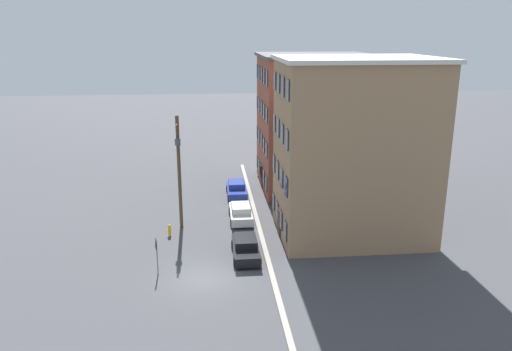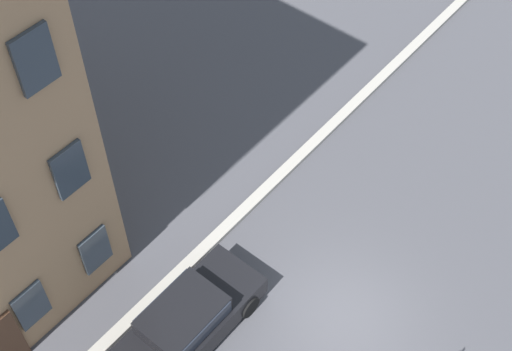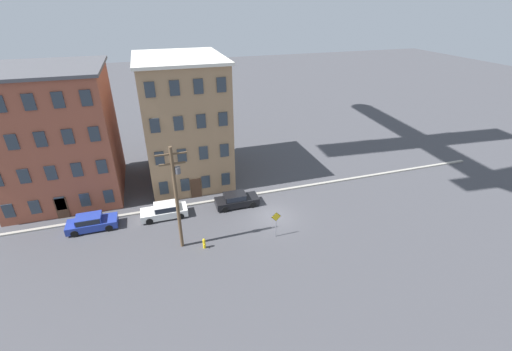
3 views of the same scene
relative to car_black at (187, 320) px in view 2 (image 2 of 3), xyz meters
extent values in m
plane|color=#424247|center=(3.02, -3.01, -0.75)|extent=(200.00, 200.00, 0.00)
cube|color=#9E998E|center=(3.02, 1.49, -0.67)|extent=(56.00, 0.36, 0.16)
cube|color=#2D3842|center=(-2.55, 2.93, 0.94)|extent=(0.90, 0.10, 1.40)
cube|color=#2D3842|center=(-0.37, 2.93, 0.94)|extent=(0.90, 0.10, 1.40)
cube|color=#2D3842|center=(-0.37, 2.93, 4.31)|extent=(0.90, 0.10, 1.40)
cube|color=#2D3842|center=(-0.37, 2.93, 7.68)|extent=(0.90, 0.10, 1.40)
cube|color=#472D1E|center=(-3.64, 2.93, 0.35)|extent=(1.10, 0.10, 2.20)
cube|color=black|center=(0.07, 0.00, -0.22)|extent=(4.40, 1.80, 0.70)
cube|color=black|center=(-0.13, 0.00, 0.41)|extent=(2.20, 1.51, 0.55)
cube|color=#1E232D|center=(-0.13, 0.00, 0.41)|extent=(2.02, 1.58, 0.48)
cylinder|color=black|center=(1.52, 0.85, -0.42)|extent=(0.66, 0.22, 0.66)
cylinder|color=black|center=(1.52, -0.85, -0.42)|extent=(0.66, 0.22, 0.66)
cylinder|color=black|center=(-1.38, 0.85, -0.42)|extent=(0.66, 0.22, 0.66)
camera|label=1|loc=(32.72, -2.45, 14.86)|focal=35.00mm
camera|label=2|loc=(-5.74, -7.11, 17.03)|focal=50.00mm
camera|label=3|loc=(-7.05, -29.16, 18.39)|focal=24.00mm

